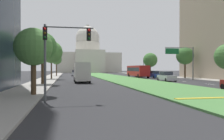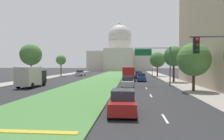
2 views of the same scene
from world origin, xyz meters
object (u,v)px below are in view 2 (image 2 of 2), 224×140
(traffic_light_far_right, at_px, (152,65))
(sedan_midblock, at_px, (128,82))
(box_truck_delivery, at_px, (31,77))
(street_tree_right_distant, at_px, (157,60))
(sedan_far_horizon, at_px, (139,75))
(street_tree_left_distant, at_px, (61,60))
(sedan_lead_stopped, at_px, (123,103))
(street_tree_left_far, at_px, (31,55))
(capitol_building, at_px, (120,55))
(overhead_guide_sign, at_px, (156,58))
(street_tree_right_mid, at_px, (194,60))
(sedan_distant, at_px, (141,77))
(sedan_very_far, at_px, (80,73))
(street_tree_right_far, at_px, (174,56))
(city_bus, at_px, (129,72))

(traffic_light_far_right, bearing_deg, sedan_midblock, -102.19)
(traffic_light_far_right, height_order, box_truck_delivery, traffic_light_far_right)
(street_tree_right_distant, distance_m, sedan_far_horizon, 9.56)
(street_tree_left_distant, xyz_separation_m, sedan_lead_stopped, (20.31, -46.67, -4.02))
(traffic_light_far_right, distance_m, street_tree_left_far, 34.59)
(traffic_light_far_right, relative_size, sedan_far_horizon, 1.24)
(capitol_building, distance_m, overhead_guide_sign, 85.34)
(street_tree_right_mid, xyz_separation_m, box_truck_delivery, (-23.64, 3.72, -2.54))
(sedan_lead_stopped, relative_size, sedan_distant, 0.96)
(street_tree_right_mid, height_order, sedan_very_far, street_tree_right_mid)
(overhead_guide_sign, bearing_deg, street_tree_right_far, 56.99)
(street_tree_right_far, height_order, sedan_far_horizon, street_tree_right_far)
(street_tree_right_distant, bearing_deg, capitol_building, 103.33)
(box_truck_delivery, bearing_deg, traffic_light_far_right, 56.04)
(capitol_building, xyz_separation_m, sedan_far_horizon, (8.45, -65.60, -7.84))
(street_tree_left_far, distance_m, sedan_distant, 23.81)
(traffic_light_far_right, height_order, street_tree_right_distant, street_tree_right_distant)
(traffic_light_far_right, bearing_deg, sedan_lead_stopped, -97.91)
(street_tree_right_far, height_order, sedan_midblock, street_tree_right_far)
(box_truck_delivery, distance_m, city_bus, 23.23)
(street_tree_right_distant, height_order, sedan_very_far, street_tree_right_distant)
(traffic_light_far_right, bearing_deg, box_truck_delivery, -123.96)
(street_tree_left_distant, xyz_separation_m, sedan_far_horizon, (22.78, -7.14, -4.00))
(sedan_distant, bearing_deg, street_tree_right_far, -27.66)
(sedan_lead_stopped, bearing_deg, capitol_building, 93.26)
(overhead_guide_sign, xyz_separation_m, box_truck_delivery, (-19.75, -3.99, -2.99))
(sedan_midblock, relative_size, city_bus, 0.41)
(traffic_light_far_right, bearing_deg, street_tree_left_distant, -175.12)
(street_tree_right_far, xyz_separation_m, city_bus, (-8.79, 7.46, -3.32))
(street_tree_left_far, xyz_separation_m, street_tree_right_distant, (28.46, 18.36, -0.76))
(street_tree_right_distant, distance_m, sedan_midblock, 29.84)
(sedan_lead_stopped, relative_size, sedan_very_far, 0.98)
(sedan_lead_stopped, xyz_separation_m, sedan_midblock, (0.06, 17.74, -0.01))
(street_tree_right_mid, distance_m, box_truck_delivery, 24.07)
(sedan_lead_stopped, bearing_deg, sedan_very_far, 107.07)
(street_tree_right_mid, xyz_separation_m, city_bus, (-8.62, 21.44, -2.44))
(sedan_far_horizon, bearing_deg, sedan_lead_stopped, -93.57)
(street_tree_left_distant, xyz_separation_m, city_bus, (20.31, -12.38, -3.07))
(capitol_building, bearing_deg, street_tree_left_far, -100.63)
(sedan_distant, distance_m, city_bus, 5.18)
(street_tree_left_far, height_order, sedan_very_far, street_tree_left_far)
(street_tree_right_distant, xyz_separation_m, sedan_midblock, (-7.91, -28.49, -4.05))
(sedan_distant, bearing_deg, overhead_guide_sign, -78.12)
(traffic_light_far_right, relative_size, street_tree_left_far, 0.66)
(sedan_far_horizon, relative_size, city_bus, 0.38)
(street_tree_right_far, distance_m, sedan_lead_stopped, 28.55)
(street_tree_left_distant, xyz_separation_m, sedan_very_far, (5.34, 2.10, -4.01))
(street_tree_left_far, height_order, street_tree_left_distant, street_tree_left_far)
(street_tree_right_mid, distance_m, street_tree_right_far, 14.00)
(street_tree_left_distant, relative_size, sedan_very_far, 1.43)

